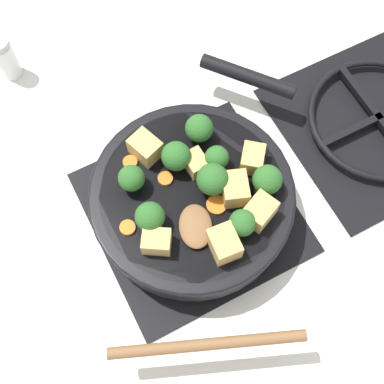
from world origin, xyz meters
The scene contains 25 objects.
ground_plane centered at (0.00, 0.00, 0.00)m, with size 2.40×2.40×0.00m, color silver.
front_burner_grate centered at (0.00, 0.00, 0.01)m, with size 0.31×0.31×0.03m.
rear_burner_grate centered at (0.00, 0.36, 0.01)m, with size 0.31×0.31×0.03m.
skillet_pan centered at (0.00, 0.00, 0.06)m, with size 0.37×0.40×0.06m.
wooden_spoon centered at (0.14, -0.06, 0.09)m, with size 0.25×0.25×0.02m.
tofu_cube_center_large centered at (0.10, 0.00, 0.10)m, with size 0.05×0.04×0.04m, color tan.
tofu_cube_near_handle centered at (0.08, 0.07, 0.10)m, with size 0.04×0.04×0.04m, color tan.
tofu_cube_east_chunk centered at (-0.03, 0.02, 0.10)m, with size 0.04×0.03×0.03m, color tan.
tofu_cube_west_chunk centered at (-0.09, -0.03, 0.10)m, with size 0.04×0.04×0.04m, color tan.
tofu_cube_back_piece centered at (0.00, 0.10, 0.10)m, with size 0.04×0.03×0.03m, color tan.
tofu_cube_front_piece centered at (0.05, -0.08, 0.10)m, with size 0.04×0.03×0.03m, color tan.
tofu_cube_mid_small centered at (0.03, 0.05, 0.10)m, with size 0.05×0.04×0.04m, color tan.
broccoli_floret_near_spoon centered at (0.08, 0.04, 0.11)m, with size 0.04×0.04×0.05m.
broccoli_floret_center_top centered at (-0.05, 0.00, 0.11)m, with size 0.04×0.04×0.05m.
broccoli_floret_east_rim centered at (-0.08, 0.05, 0.11)m, with size 0.04×0.04×0.05m.
broccoli_floret_west_rim centered at (-0.02, 0.05, 0.11)m, with size 0.04×0.04×0.04m.
broccoli_floret_north_edge centered at (0.04, 0.10, 0.11)m, with size 0.04×0.04×0.05m.
broccoli_floret_south_cluster centered at (-0.05, -0.07, 0.11)m, with size 0.04×0.04×0.05m.
broccoli_floret_mid_floret centered at (0.02, -0.08, 0.11)m, with size 0.04×0.04×0.05m.
broccoli_floret_small_inner centered at (0.01, 0.03, 0.11)m, with size 0.05×0.05×0.05m.
carrot_slice_orange_thin centered at (-0.04, -0.03, 0.09)m, with size 0.02×0.02×0.01m, color orange.
carrot_slice_near_center centered at (0.04, 0.02, 0.09)m, with size 0.03×0.03×0.01m, color orange.
carrot_slice_edge_slice centered at (-0.09, -0.06, 0.09)m, with size 0.02×0.02×0.01m, color orange.
carrot_slice_under_broccoli centered at (0.01, -0.11, 0.09)m, with size 0.02×0.02×0.01m, color orange.
salt_shaker centered at (-0.39, -0.16, 0.04)m, with size 0.04×0.04×0.09m.
Camera 1 is at (0.28, -0.14, 0.81)m, focal length 50.00 mm.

